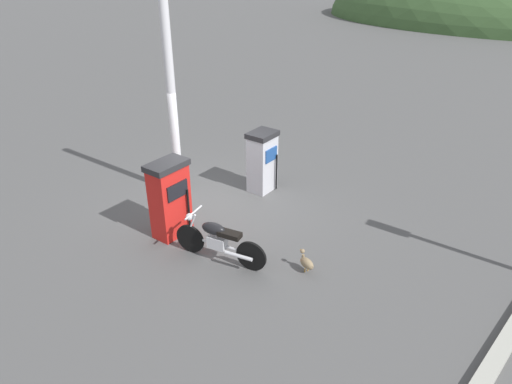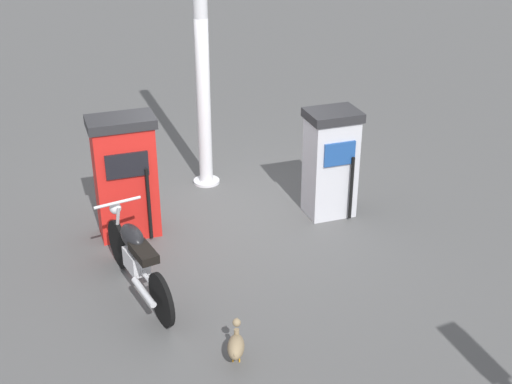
{
  "view_description": "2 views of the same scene",
  "coord_description": "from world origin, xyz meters",
  "px_view_note": "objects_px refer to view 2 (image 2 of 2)",
  "views": [
    {
      "loc": [
        6.99,
        -6.0,
        5.25
      ],
      "look_at": [
        1.76,
        -0.5,
        1.22
      ],
      "focal_mm": 31.94,
      "sensor_mm": 36.0,
      "label": 1
    },
    {
      "loc": [
        8.3,
        -1.39,
        4.57
      ],
      "look_at": [
        1.57,
        0.04,
        1.13
      ],
      "focal_mm": 48.23,
      "sensor_mm": 36.0,
      "label": 2
    }
  ],
  "objects_px": {
    "fuel_pump_near": "(126,176)",
    "wandering_duck": "(236,345)",
    "fuel_pump_far": "(331,163)",
    "canopy_support_pole": "(202,40)",
    "motorcycle_near_pump": "(136,256)"
  },
  "relations": [
    {
      "from": "canopy_support_pole",
      "to": "fuel_pump_far",
      "type": "bearing_deg",
      "value": 49.14
    },
    {
      "from": "fuel_pump_far",
      "to": "wandering_duck",
      "type": "bearing_deg",
      "value": -33.12
    },
    {
      "from": "fuel_pump_near",
      "to": "wandering_duck",
      "type": "height_order",
      "value": "fuel_pump_near"
    },
    {
      "from": "fuel_pump_near",
      "to": "motorcycle_near_pump",
      "type": "distance_m",
      "value": 1.43
    },
    {
      "from": "fuel_pump_near",
      "to": "wandering_duck",
      "type": "xyz_separation_m",
      "value": [
        2.82,
        0.9,
        -0.63
      ]
    },
    {
      "from": "wandering_duck",
      "to": "fuel_pump_far",
      "type": "bearing_deg",
      "value": 146.88
    },
    {
      "from": "wandering_duck",
      "to": "canopy_support_pole",
      "type": "height_order",
      "value": "canopy_support_pole"
    },
    {
      "from": "fuel_pump_near",
      "to": "wandering_duck",
      "type": "bearing_deg",
      "value": 17.79
    },
    {
      "from": "motorcycle_near_pump",
      "to": "canopy_support_pole",
      "type": "height_order",
      "value": "canopy_support_pole"
    },
    {
      "from": "fuel_pump_near",
      "to": "fuel_pump_far",
      "type": "xyz_separation_m",
      "value": [
        0.0,
        2.74,
        -0.06
      ]
    },
    {
      "from": "fuel_pump_far",
      "to": "canopy_support_pole",
      "type": "bearing_deg",
      "value": -130.86
    },
    {
      "from": "motorcycle_near_pump",
      "to": "wandering_duck",
      "type": "xyz_separation_m",
      "value": [
        1.44,
        0.87,
        -0.27
      ]
    },
    {
      "from": "fuel_pump_near",
      "to": "motorcycle_near_pump",
      "type": "xyz_separation_m",
      "value": [
        1.38,
        0.03,
        -0.36
      ]
    },
    {
      "from": "fuel_pump_far",
      "to": "wandering_duck",
      "type": "xyz_separation_m",
      "value": [
        2.82,
        -1.84,
        -0.57
      ]
    },
    {
      "from": "fuel_pump_near",
      "to": "wandering_duck",
      "type": "distance_m",
      "value": 3.03
    }
  ]
}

